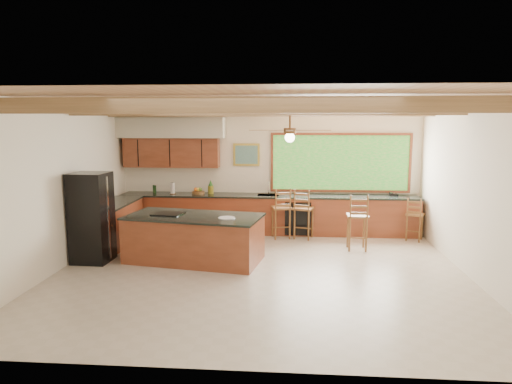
{
  "coord_description": "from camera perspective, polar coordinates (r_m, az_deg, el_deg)",
  "views": [
    {
      "loc": [
        0.53,
        -7.76,
        2.64
      ],
      "look_at": [
        -0.13,
        0.8,
        1.31
      ],
      "focal_mm": 32.0,
      "sensor_mm": 36.0,
      "label": 1
    }
  ],
  "objects": [
    {
      "name": "ground",
      "position": [
        8.21,
        0.49,
        -9.98
      ],
      "size": [
        7.2,
        7.2,
        0.0
      ],
      "primitive_type": "plane",
      "color": "beige",
      "rests_on": "ground"
    },
    {
      "name": "room_shell",
      "position": [
        8.45,
        -0.33,
        5.89
      ],
      "size": [
        7.27,
        6.54,
        3.02
      ],
      "color": "white",
      "rests_on": "ground"
    },
    {
      "name": "counter_run",
      "position": [
        10.59,
        -3.0,
        -3.08
      ],
      "size": [
        7.12,
        3.1,
        1.25
      ],
      "color": "brown",
      "rests_on": "ground"
    },
    {
      "name": "island",
      "position": [
        8.82,
        -7.74,
        -5.72
      ],
      "size": [
        2.7,
        1.61,
        0.9
      ],
      "rotation": [
        0.0,
        0.0,
        -0.17
      ],
      "color": "brown",
      "rests_on": "ground"
    },
    {
      "name": "refrigerator",
      "position": [
        9.15,
        -19.87,
        -3.02
      ],
      "size": [
        0.69,
        0.67,
        1.7
      ],
      "rotation": [
        0.0,
        0.0,
        -0.04
      ],
      "color": "black",
      "rests_on": "ground"
    },
    {
      "name": "bar_stool_a",
      "position": [
        10.33,
        5.99,
        -2.18
      ],
      "size": [
        0.52,
        0.52,
        1.15
      ],
      "rotation": [
        0.0,
        0.0,
        -0.3
      ],
      "color": "brown",
      "rests_on": "ground"
    },
    {
      "name": "bar_stool_b",
      "position": [
        10.33,
        3.15,
        -2.09
      ],
      "size": [
        0.51,
        0.51,
        1.17
      ],
      "rotation": [
        0.0,
        0.0,
        0.24
      ],
      "color": "brown",
      "rests_on": "ground"
    },
    {
      "name": "bar_stool_c",
      "position": [
        9.59,
        12.61,
        -3.08
      ],
      "size": [
        0.43,
        0.43,
        1.19
      ],
      "rotation": [
        0.0,
        0.0,
        -0.0
      ],
      "color": "brown",
      "rests_on": "ground"
    },
    {
      "name": "bar_stool_d",
      "position": [
        10.72,
        19.32,
        -2.78
      ],
      "size": [
        0.47,
        0.47,
        0.98
      ],
      "rotation": [
        0.0,
        0.0,
        -0.43
      ],
      "color": "brown",
      "rests_on": "ground"
    }
  ]
}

